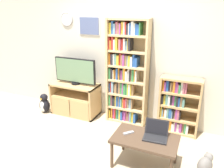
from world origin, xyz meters
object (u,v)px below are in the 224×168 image
tv_stand (75,99)px  bookshelf_tall (126,74)px  remote_near_laptop (129,133)px  laptop (156,133)px  coffee_table (145,141)px  bookshelf_short (177,106)px  television (75,71)px  penguin_figurine (44,104)px  cat (206,165)px

tv_stand → bookshelf_tall: bookshelf_tall is taller
remote_near_laptop → laptop: bearing=-128.5°
coffee_table → laptop: 0.18m
tv_stand → laptop: size_ratio=2.86×
tv_stand → bookshelf_short: size_ratio=0.95×
tv_stand → remote_near_laptop: 1.82m
bookshelf_tall → remote_near_laptop: bookshelf_tall is taller
television → remote_near_laptop: size_ratio=6.06×
bookshelf_short → remote_near_laptop: size_ratio=6.89×
television → bookshelf_tall: size_ratio=0.46×
coffee_table → laptop: laptop is taller
bookshelf_tall → bookshelf_short: (0.97, -0.00, -0.48)m
coffee_table → laptop: bearing=29.8°
coffee_table → laptop: size_ratio=2.61×
remote_near_laptop → bookshelf_short: bearing=-72.1°
coffee_table → remote_near_laptop: (-0.25, 0.01, 0.06)m
bookshelf_short → coffee_table: bearing=-102.9°
laptop → tv_stand: bearing=149.4°
tv_stand → penguin_figurine: size_ratio=2.31×
tv_stand → television: (0.03, 0.02, 0.60)m
cat → bookshelf_short: bearing=149.1°
tv_stand → bookshelf_short: 2.04m
tv_stand → coffee_table: (1.77, -0.99, 0.07)m
remote_near_laptop → bookshelf_tall: bearing=-25.1°
tv_stand → laptop: laptop is taller
remote_near_laptop → tv_stand: bearing=9.5°
coffee_table → remote_near_laptop: bearing=177.3°
tv_stand → cat: 2.72m
tv_stand → penguin_figurine: 0.69m
bookshelf_tall → remote_near_laptop: size_ratio=13.32×
television → bookshelf_short: size_ratio=0.88×
bookshelf_tall → laptop: size_ratio=5.80×
tv_stand → bookshelf_short: bookshelf_short is taller
laptop → coffee_table: bearing=-154.9°
television → bookshelf_short: (2.01, 0.12, -0.44)m
television → coffee_table: 2.09m
television → bookshelf_tall: (1.03, 0.12, 0.04)m
television → laptop: television is taller
bookshelf_tall → television: bearing=-173.3°
television → bookshelf_short: television is taller
bookshelf_tall → coffee_table: 1.46m
bookshelf_tall → cat: bookshelf_tall is taller
laptop → remote_near_laptop: size_ratio=2.30×
bookshelf_short → penguin_figurine: (-2.67, -0.36, -0.30)m
tv_stand → television: 0.60m
penguin_figurine → bookshelf_short: bearing=7.6°
tv_stand → television: size_ratio=1.08×
laptop → remote_near_laptop: laptop is taller
tv_stand → cat: tv_stand is taller
tv_stand → coffee_table: bearing=-29.2°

